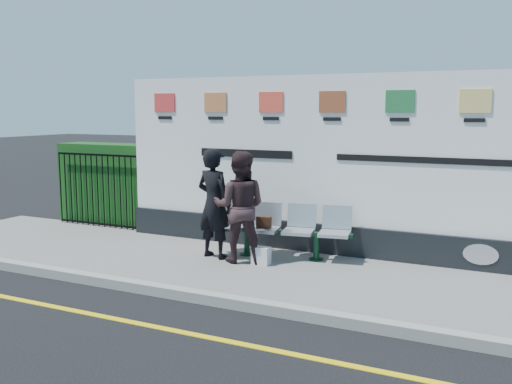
# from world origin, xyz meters

# --- Properties ---
(ground) EXTENTS (80.00, 80.00, 0.00)m
(ground) POSITION_xyz_m (0.00, 0.00, 0.00)
(ground) COLOR black
(pavement) EXTENTS (14.00, 3.00, 0.12)m
(pavement) POSITION_xyz_m (0.00, 2.50, 0.06)
(pavement) COLOR slate
(pavement) RESTS_ON ground
(kerb) EXTENTS (14.00, 0.18, 0.14)m
(kerb) POSITION_xyz_m (0.00, 1.00, 0.07)
(kerb) COLOR gray
(kerb) RESTS_ON ground
(yellow_line) EXTENTS (14.00, 0.10, 0.01)m
(yellow_line) POSITION_xyz_m (0.00, 0.00, 0.00)
(yellow_line) COLOR yellow
(yellow_line) RESTS_ON ground
(billboard) EXTENTS (8.00, 0.30, 3.00)m
(billboard) POSITION_xyz_m (0.50, 3.85, 1.42)
(billboard) COLOR black
(billboard) RESTS_ON pavement
(hedge) EXTENTS (2.35, 0.70, 1.70)m
(hedge) POSITION_xyz_m (-4.58, 4.30, 0.97)
(hedge) COLOR #164516
(hedge) RESTS_ON pavement
(railing) EXTENTS (2.05, 0.06, 1.54)m
(railing) POSITION_xyz_m (-4.58, 3.85, 0.89)
(railing) COLOR black
(railing) RESTS_ON pavement
(bench) EXTENTS (2.31, 0.95, 0.48)m
(bench) POSITION_xyz_m (-0.14, 3.17, 0.36)
(bench) COLOR #B3B8BC
(bench) RESTS_ON pavement
(woman_left) EXTENTS (0.73, 0.55, 1.81)m
(woman_left) POSITION_xyz_m (-1.14, 2.71, 1.02)
(woman_left) COLOR black
(woman_left) RESTS_ON pavement
(woman_right) EXTENTS (1.03, 0.91, 1.78)m
(woman_right) POSITION_xyz_m (-0.64, 2.67, 1.01)
(woman_right) COLOR #322023
(woman_right) RESTS_ON pavement
(handbag_brown) EXTENTS (0.24, 0.10, 0.19)m
(handbag_brown) POSITION_xyz_m (-0.43, 3.13, 0.70)
(handbag_brown) COLOR black
(handbag_brown) RESTS_ON bench
(carrier_bag_white) EXTENTS (0.28, 0.17, 0.28)m
(carrier_bag_white) POSITION_xyz_m (-0.25, 2.64, 0.26)
(carrier_bag_white) COLOR silver
(carrier_bag_white) RESTS_ON pavement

